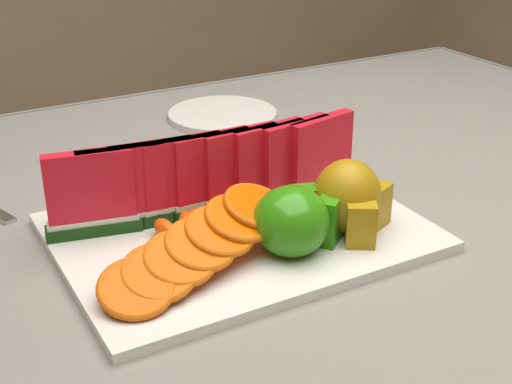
{
  "coord_description": "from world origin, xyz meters",
  "views": [
    {
      "loc": [
        -0.39,
        -0.68,
        1.15
      ],
      "look_at": [
        -0.04,
        -0.05,
        0.81
      ],
      "focal_mm": 50.0,
      "sensor_mm": 36.0,
      "label": 1
    }
  ],
  "objects_px": {
    "platter": "(239,232)",
    "apple_cluster": "(296,220)",
    "pear_cluster": "(350,199)",
    "side_plate": "(222,115)"
  },
  "relations": [
    {
      "from": "apple_cluster",
      "to": "pear_cluster",
      "type": "height_order",
      "value": "pear_cluster"
    },
    {
      "from": "platter",
      "to": "side_plate",
      "type": "distance_m",
      "value": 0.41
    },
    {
      "from": "side_plate",
      "to": "apple_cluster",
      "type": "bearing_deg",
      "value": -107.02
    },
    {
      "from": "apple_cluster",
      "to": "side_plate",
      "type": "bearing_deg",
      "value": 72.98
    },
    {
      "from": "platter",
      "to": "apple_cluster",
      "type": "xyz_separation_m",
      "value": [
        0.03,
        -0.07,
        0.04
      ]
    },
    {
      "from": "pear_cluster",
      "to": "side_plate",
      "type": "relative_size",
      "value": 0.44
    },
    {
      "from": "apple_cluster",
      "to": "pear_cluster",
      "type": "bearing_deg",
      "value": 4.39
    },
    {
      "from": "platter",
      "to": "apple_cluster",
      "type": "bearing_deg",
      "value": -64.73
    },
    {
      "from": "apple_cluster",
      "to": "pear_cluster",
      "type": "distance_m",
      "value": 0.07
    },
    {
      "from": "apple_cluster",
      "to": "pear_cluster",
      "type": "xyz_separation_m",
      "value": [
        0.07,
        0.01,
        0.01
      ]
    }
  ]
}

